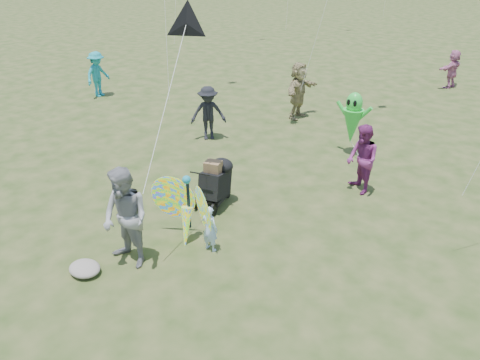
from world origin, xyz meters
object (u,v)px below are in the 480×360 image
at_px(jogging_stroller, 216,180).
at_px(crowd_e, 362,160).
at_px(butterfly_kite, 187,211).
at_px(crowd_j, 452,69).
at_px(alien_kite, 352,120).
at_px(crowd_b, 208,113).
at_px(adult_man, 126,219).
at_px(child_girl, 210,229).
at_px(crowd_i, 98,74).
at_px(crowd_d, 298,90).

bearing_deg(jogging_stroller, crowd_e, 32.19).
bearing_deg(crowd_e, butterfly_kite, -76.19).
distance_m(crowd_e, crowd_j, 10.51).
distance_m(crowd_e, alien_kite, 2.21).
xyz_separation_m(crowd_b, jogging_stroller, (2.66, -2.93, -0.18)).
xyz_separation_m(adult_man, butterfly_kite, (0.35, 1.18, -0.28)).
height_order(child_girl, crowd_i, crowd_i).
bearing_deg(jogging_stroller, crowd_i, 141.26).
distance_m(crowd_j, butterfly_kite, 14.41).
xyz_separation_m(crowd_d, crowd_e, (3.79, -3.68, -0.11)).
bearing_deg(alien_kite, crowd_e, -59.71).
bearing_deg(crowd_b, child_girl, -93.16).
bearing_deg(jogging_stroller, crowd_b, 117.11).
height_order(child_girl, crowd_d, crowd_d).
height_order(crowd_b, butterfly_kite, crowd_b).
distance_m(crowd_b, crowd_e, 4.96).
relative_size(crowd_d, alien_kite, 1.06).
bearing_deg(child_girl, crowd_i, -29.61).
distance_m(crowd_b, crowd_j, 10.90).
bearing_deg(crowd_j, jogging_stroller, 7.31).
height_order(crowd_b, alien_kite, alien_kite).
height_order(adult_man, crowd_j, adult_man).
distance_m(crowd_i, crowd_j, 13.83).
xyz_separation_m(crowd_j, alien_kite, (-0.43, -8.58, 0.22)).
distance_m(adult_man, alien_kite, 7.05).
distance_m(crowd_b, jogging_stroller, 3.96).
bearing_deg(crowd_d, jogging_stroller, -167.54).
distance_m(child_girl, adult_man, 1.56).
bearing_deg(crowd_i, jogging_stroller, -122.33).
distance_m(crowd_b, crowd_d, 3.42).
xyz_separation_m(crowd_d, crowd_i, (-7.29, -2.31, -0.09)).
relative_size(crowd_i, jogging_stroller, 1.50).
bearing_deg(crowd_e, adult_man, -74.17).
distance_m(crowd_b, alien_kite, 4.10).
distance_m(crowd_b, crowd_i, 6.21).
bearing_deg(crowd_j, crowd_i, -34.44).
height_order(jogging_stroller, alien_kite, alien_kite).
distance_m(crowd_d, crowd_i, 7.65).
bearing_deg(crowd_i, adult_man, -134.64).
bearing_deg(crowd_d, adult_man, -171.09).
bearing_deg(crowd_j, crowd_d, -10.22).
relative_size(crowd_e, butterfly_kite, 0.94).
height_order(adult_man, crowd_e, adult_man).
xyz_separation_m(child_girl, butterfly_kite, (-0.55, 0.00, 0.20)).
bearing_deg(adult_man, child_girl, 55.80).
distance_m(crowd_d, crowd_j, 7.49).
height_order(crowd_d, crowd_e, crowd_d).
relative_size(child_girl, butterfly_kite, 0.54).
xyz_separation_m(crowd_d, jogging_stroller, (1.51, -6.15, -0.31)).
height_order(crowd_j, butterfly_kite, crowd_j).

